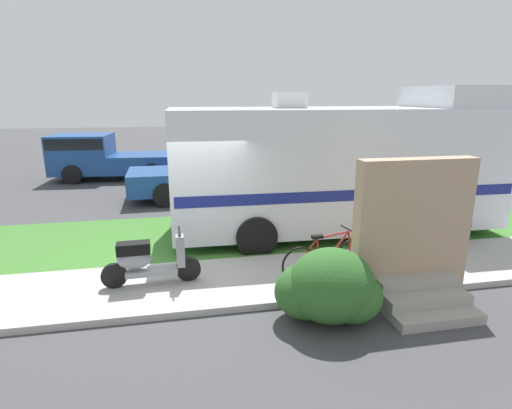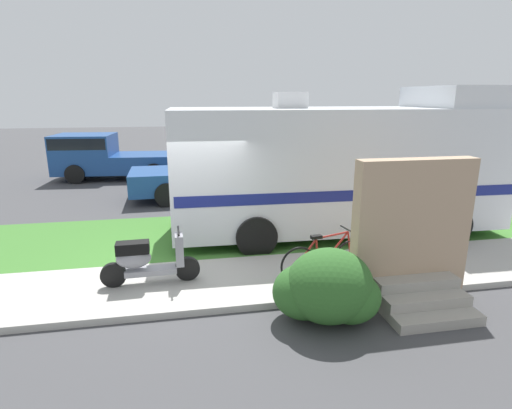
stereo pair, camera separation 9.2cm
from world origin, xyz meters
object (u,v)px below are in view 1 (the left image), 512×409
motorhome_rv (339,166)px  pickup_truck_far (103,155)px  bicycle (326,258)px  pickup_truck_near (231,169)px  bottle_green (408,267)px  scooter (147,260)px

motorhome_rv → pickup_truck_far: 10.91m
motorhome_rv → bicycle: size_ratio=4.56×
motorhome_rv → pickup_truck_far: bearing=129.3°
pickup_truck_far → bicycle: bearing=-63.4°
pickup_truck_far → motorhome_rv: bearing=-50.7°
pickup_truck_near → bottle_green: bearing=-71.9°
pickup_truck_far → scooter: bearing=-77.4°
motorhome_rv → pickup_truck_near: size_ratio=1.42×
bottle_green → pickup_truck_near: bearing=108.1°
motorhome_rv → bicycle: motorhome_rv is taller
motorhome_rv → scooter: bearing=-152.2°
bicycle → pickup_truck_far: (-5.58, 11.14, 0.48)m
bottle_green → bicycle: bearing=174.9°
bicycle → pickup_truck_near: pickup_truck_near is taller
scooter → bottle_green: size_ratio=5.76×
bicycle → pickup_truck_far: 12.47m
pickup_truck_near → bottle_green: (2.36, -7.24, -0.70)m
motorhome_rv → pickup_truck_near: (-2.10, 4.38, -0.76)m
scooter → pickup_truck_far: bearing=102.6°
motorhome_rv → bottle_green: bearing=-84.7°
scooter → pickup_truck_far: 11.06m
scooter → pickup_truck_near: size_ratio=0.31×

